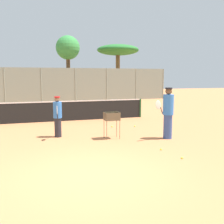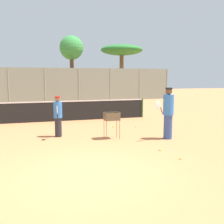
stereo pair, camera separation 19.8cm
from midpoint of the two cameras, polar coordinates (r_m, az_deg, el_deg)
ground_plane at (r=6.42m, az=-4.73°, el=-13.51°), size 80.00×80.00×0.00m
tennis_net at (r=13.98m, az=-11.69°, el=0.26°), size 9.88×0.10×1.07m
back_fence at (r=25.28m, az=-14.17°, el=5.75°), size 25.49×0.08×3.17m
tree_1 at (r=28.43m, az=-8.61°, el=13.38°), size 2.48×2.48×6.59m
tree_2 at (r=33.09m, az=2.29°, el=13.15°), size 5.15×5.15×6.25m
player_white_outfit at (r=10.00m, az=12.68°, el=-0.11°), size 0.92×0.49×1.93m
player_red_cap at (r=10.31m, az=-11.15°, el=-0.83°), size 0.33×0.87×1.58m
ball_cart at (r=9.83m, az=0.53°, el=-1.40°), size 0.56×0.41×1.00m
tennis_ball_0 at (r=8.54m, az=11.10°, el=-8.00°), size 0.07×0.07×0.07m
tennis_ball_2 at (r=12.31m, az=5.65°, el=-3.08°), size 0.07×0.07×0.07m
tennis_ball_3 at (r=7.79m, az=15.41°, el=-9.68°), size 0.07×0.07×0.07m
tennis_ball_4 at (r=12.18m, az=0.68°, el=-3.16°), size 0.07×0.07×0.07m
parked_car at (r=29.34m, az=-3.04°, el=4.39°), size 4.20×1.70×1.60m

